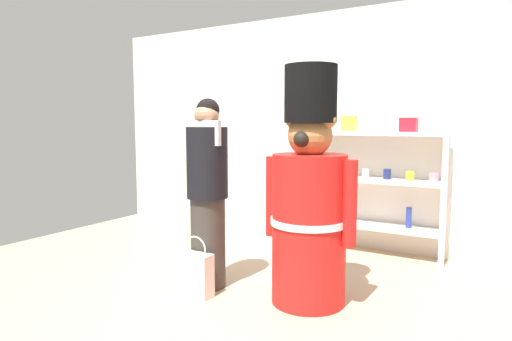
{
  "coord_description": "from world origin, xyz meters",
  "views": [
    {
      "loc": [
        1.73,
        -2.58,
        1.37
      ],
      "look_at": [
        -0.04,
        0.37,
        1.0
      ],
      "focal_mm": 31.03,
      "sensor_mm": 36.0,
      "label": 1
    }
  ],
  "objects_px": {
    "teddy_bear_guard": "(309,203)",
    "shopping_bag": "(196,274)",
    "person_shopper": "(207,191)",
    "merchandise_shelf": "(376,176)"
  },
  "relations": [
    {
      "from": "teddy_bear_guard",
      "to": "shopping_bag",
      "type": "bearing_deg",
      "value": -156.6
    },
    {
      "from": "teddy_bear_guard",
      "to": "shopping_bag",
      "type": "height_order",
      "value": "teddy_bear_guard"
    },
    {
      "from": "teddy_bear_guard",
      "to": "shopping_bag",
      "type": "distance_m",
      "value": 1.06
    },
    {
      "from": "teddy_bear_guard",
      "to": "person_shopper",
      "type": "xyz_separation_m",
      "value": [
        -0.86,
        -0.13,
        0.04
      ]
    },
    {
      "from": "person_shopper",
      "to": "shopping_bag",
      "type": "xyz_separation_m",
      "value": [
        0.04,
        -0.22,
        -0.63
      ]
    },
    {
      "from": "teddy_bear_guard",
      "to": "person_shopper",
      "type": "relative_size",
      "value": 1.14
    },
    {
      "from": "shopping_bag",
      "to": "person_shopper",
      "type": "bearing_deg",
      "value": 101.03
    },
    {
      "from": "merchandise_shelf",
      "to": "shopping_bag",
      "type": "relative_size",
      "value": 3.32
    },
    {
      "from": "merchandise_shelf",
      "to": "shopping_bag",
      "type": "xyz_separation_m",
      "value": [
        -0.88,
        -1.9,
        -0.64
      ]
    },
    {
      "from": "teddy_bear_guard",
      "to": "merchandise_shelf",
      "type": "bearing_deg",
      "value": 87.61
    }
  ]
}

